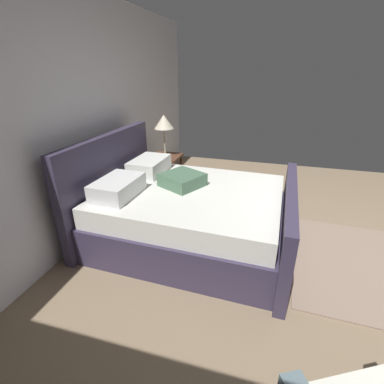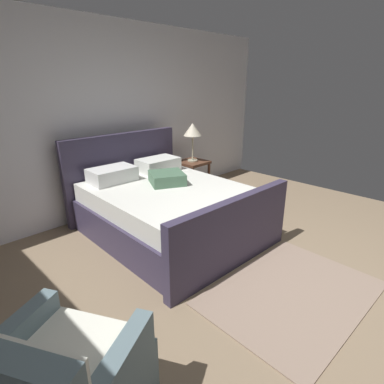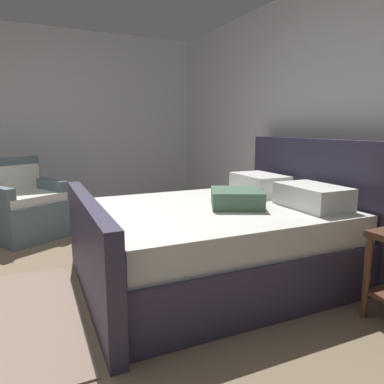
{
  "view_description": "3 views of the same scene",
  "coord_description": "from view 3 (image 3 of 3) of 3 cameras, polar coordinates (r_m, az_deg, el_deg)",
  "views": [
    {
      "loc": [
        -2.73,
        0.99,
        1.84
      ],
      "look_at": [
        -0.1,
        1.74,
        0.62
      ],
      "focal_mm": 26.32,
      "sensor_mm": 36.0,
      "label": 1
    },
    {
      "loc": [
        -2.37,
        -0.9,
        1.83
      ],
      "look_at": [
        -0.07,
        1.36,
        0.67
      ],
      "focal_mm": 28.97,
      "sensor_mm": 36.0,
      "label": 2
    },
    {
      "loc": [
        2.4,
        0.32,
        1.26
      ],
      "look_at": [
        -0.31,
        1.66,
        0.7
      ],
      "focal_mm": 33.4,
      "sensor_mm": 36.0,
      "label": 3
    }
  ],
  "objects": [
    {
      "name": "armchair",
      "position": [
        4.53,
        -25.39,
        -2.23
      ],
      "size": [
        0.98,
        0.98,
        0.9
      ],
      "color": "slate",
      "rests_on": "ground"
    },
    {
      "name": "bed",
      "position": [
        3.01,
        4.61,
        -7.19
      ],
      "size": [
        1.82,
        2.18,
        1.15
      ],
      "color": "#373047",
      "rests_on": "ground"
    },
    {
      "name": "wall_back",
      "position": [
        3.62,
        22.4,
        10.31
      ],
      "size": [
        6.28,
        0.12,
        2.6
      ],
      "primitive_type": "cube",
      "color": "silver",
      "rests_on": "ground"
    }
  ]
}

